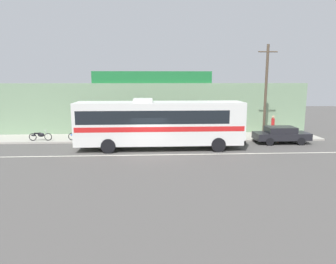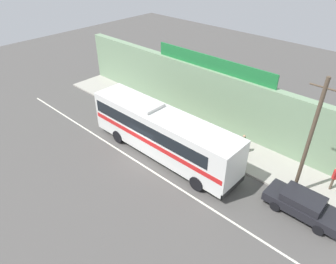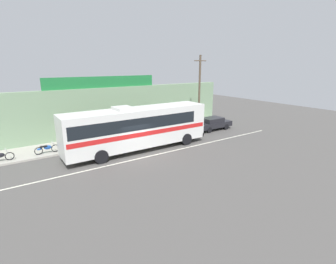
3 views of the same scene
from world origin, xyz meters
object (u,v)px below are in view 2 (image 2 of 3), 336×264
at_px(intercity_bus, 161,131).
at_px(utility_pole, 309,140).
at_px(pedestrian_far_left, 243,143).
at_px(motorcycle_black, 111,95).
at_px(motorcycle_purple, 133,106).
at_px(pedestrian_far_right, 335,176).
at_px(parked_car, 303,204).

distance_m(intercity_bus, utility_pole, 9.68).
bearing_deg(intercity_bus, pedestrian_far_left, 42.71).
height_order(motorcycle_black, motorcycle_purple, same).
bearing_deg(intercity_bus, motorcycle_black, 163.46).
bearing_deg(utility_pole, pedestrian_far_right, 51.23).
xyz_separation_m(parked_car, motorcycle_black, (-19.85, 1.48, -0.17)).
bearing_deg(pedestrian_far_right, motorcycle_black, -175.10).
xyz_separation_m(intercity_bus, motorcycle_black, (-9.80, 2.91, -1.50)).
bearing_deg(pedestrian_far_right, utility_pole, -128.77).
relative_size(intercity_bus, motorcycle_black, 6.62).
bearing_deg(pedestrian_far_right, intercity_bus, -156.35).
height_order(motorcycle_black, pedestrian_far_right, pedestrian_far_right).
bearing_deg(parked_car, motorcycle_purple, 174.78).
bearing_deg(intercity_bus, pedestrian_far_right, 23.65).
relative_size(intercity_bus, pedestrian_far_left, 7.74).
height_order(intercity_bus, motorcycle_black, intercity_bus).
distance_m(intercity_bus, motorcycle_purple, 7.39).
bearing_deg(motorcycle_purple, intercity_bus, -24.10).
height_order(motorcycle_black, pedestrian_far_left, pedestrian_far_left).
distance_m(utility_pole, pedestrian_far_right, 3.96).
bearing_deg(motorcycle_black, pedestrian_far_right, 4.90).
height_order(utility_pole, pedestrian_far_left, utility_pole).
bearing_deg(intercity_bus, parked_car, 8.11).
bearing_deg(motorcycle_purple, pedestrian_far_right, 5.64).
bearing_deg(utility_pole, motorcycle_purple, 179.00).
bearing_deg(motorcycle_black, pedestrian_far_left, 4.70).
relative_size(utility_pole, motorcycle_purple, 4.25).
relative_size(motorcycle_purple, pedestrian_far_right, 1.06).
xyz_separation_m(intercity_bus, parked_car, (10.05, 1.43, -1.33)).
distance_m(parked_car, motorcycle_black, 19.91).
bearing_deg(motorcycle_black, utility_pole, -0.69).
distance_m(parked_car, pedestrian_far_left, 6.23).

